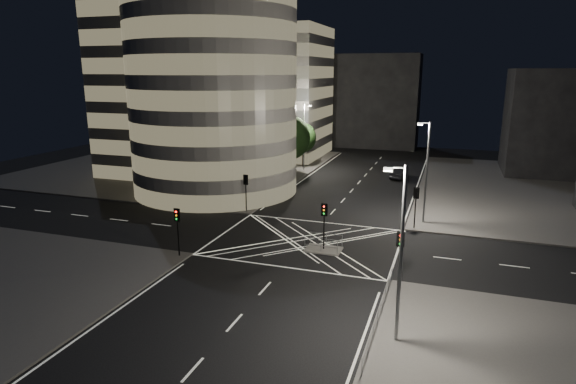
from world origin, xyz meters
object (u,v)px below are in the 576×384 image
at_px(street_lamp_right_far, 426,169).
at_px(traffic_signal_nl, 178,223).
at_px(sedan, 399,173).
at_px(traffic_signal_nr, 400,249).
at_px(street_lamp_left_near, 259,154).
at_px(street_lamp_left_far, 304,135).
at_px(traffic_signal_island, 324,218).
at_px(traffic_signal_fl, 246,186).
at_px(central_island, 324,249).
at_px(street_lamp_right_near, 400,249).
at_px(traffic_signal_fr, 416,200).

bearing_deg(street_lamp_right_far, traffic_signal_nl, -139.09).
height_order(street_lamp_right_far, sedan, street_lamp_right_far).
height_order(traffic_signal_nr, street_lamp_right_far, street_lamp_right_far).
xyz_separation_m(street_lamp_left_near, street_lamp_left_far, (0.00, 18.00, 0.00)).
height_order(traffic_signal_island, street_lamp_right_far, street_lamp_right_far).
bearing_deg(traffic_signal_nr, street_lamp_left_near, 134.13).
height_order(traffic_signal_fl, street_lamp_right_far, street_lamp_right_far).
bearing_deg(traffic_signal_island, central_island, 0.00).
bearing_deg(sedan, street_lamp_left_near, 56.93).
height_order(central_island, traffic_signal_nl, traffic_signal_nl).
bearing_deg(central_island, street_lamp_right_near, -59.25).
distance_m(street_lamp_left_far, street_lamp_right_far, 28.23).
relative_size(central_island, street_lamp_left_near, 0.30).
relative_size(traffic_signal_nl, traffic_signal_nr, 1.00).
relative_size(traffic_signal_nr, street_lamp_right_far, 0.40).
relative_size(street_lamp_left_near, street_lamp_right_far, 1.00).
xyz_separation_m(traffic_signal_island, street_lamp_right_far, (7.44, 10.50, 2.63)).
distance_m(traffic_signal_fl, street_lamp_right_near, 27.79).
bearing_deg(street_lamp_left_near, traffic_signal_fl, -83.03).
bearing_deg(street_lamp_right_far, central_island, -125.30).
distance_m(traffic_signal_nl, street_lamp_right_near, 19.78).
height_order(traffic_signal_nr, sedan, traffic_signal_nr).
bearing_deg(street_lamp_left_far, street_lamp_right_near, -66.79).
relative_size(central_island, traffic_signal_island, 0.75).
height_order(traffic_signal_nr, traffic_signal_island, same).
relative_size(street_lamp_left_far, street_lamp_right_near, 1.00).
xyz_separation_m(traffic_signal_fl, street_lamp_left_near, (-0.64, 5.20, 2.63)).
bearing_deg(traffic_signal_nr, traffic_signal_nl, 180.00).
xyz_separation_m(traffic_signal_nr, street_lamp_right_far, (0.64, 15.80, 2.63)).
xyz_separation_m(traffic_signal_nr, street_lamp_right_near, (0.64, -7.20, 2.63)).
bearing_deg(street_lamp_right_far, traffic_signal_island, -125.30).
bearing_deg(traffic_signal_fr, sedan, 99.96).
relative_size(traffic_signal_nr, street_lamp_left_far, 0.40).
relative_size(traffic_signal_nr, traffic_signal_island, 1.00).
relative_size(traffic_signal_island, street_lamp_left_near, 0.40).
bearing_deg(street_lamp_left_near, street_lamp_right_near, -54.03).
height_order(traffic_signal_nl, street_lamp_left_far, street_lamp_left_far).
relative_size(street_lamp_left_near, street_lamp_left_far, 1.00).
height_order(traffic_signal_fr, street_lamp_right_near, street_lamp_right_near).
distance_m(traffic_signal_fl, sedan, 26.44).
relative_size(street_lamp_right_far, sedan, 2.13).
bearing_deg(street_lamp_right_far, street_lamp_left_near, 170.97).
bearing_deg(street_lamp_left_far, street_lamp_left_near, -90.00).
bearing_deg(street_lamp_right_near, central_island, 120.75).
bearing_deg(street_lamp_right_near, traffic_signal_island, 120.75).
height_order(central_island, street_lamp_left_far, street_lamp_left_far).
xyz_separation_m(traffic_signal_fl, traffic_signal_nr, (17.60, -13.60, 0.00)).
bearing_deg(sedan, street_lamp_right_near, 102.44).
distance_m(central_island, traffic_signal_island, 2.84).
distance_m(traffic_signal_fr, sedan, 22.99).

